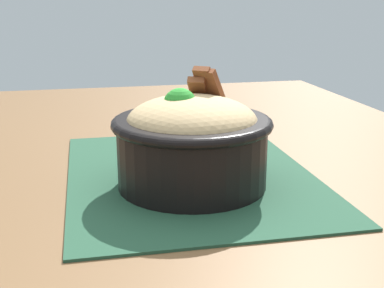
{
  "coord_description": "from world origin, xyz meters",
  "views": [
    {
      "loc": [
        -0.61,
        0.1,
        0.99
      ],
      "look_at": [
        -0.05,
        -0.02,
        0.82
      ],
      "focal_mm": 48.47,
      "sensor_mm": 36.0,
      "label": 1
    }
  ],
  "objects": [
    {
      "name": "placemat",
      "position": [
        -0.01,
        -0.03,
        0.77
      ],
      "size": [
        0.39,
        0.3,
        0.0
      ],
      "primitive_type": "cube",
      "rotation": [
        0.0,
        0.0,
        -0.01
      ],
      "color": "#1E422D",
      "rests_on": "table"
    },
    {
      "name": "table",
      "position": [
        0.0,
        0.0,
        0.71
      ],
      "size": [
        1.31,
        0.94,
        0.77
      ],
      "color": "brown",
      "rests_on": "ground_plane"
    },
    {
      "name": "bowl",
      "position": [
        -0.05,
        -0.02,
        0.83
      ],
      "size": [
        0.2,
        0.2,
        0.14
      ],
      "color": "black",
      "rests_on": "placemat"
    },
    {
      "name": "fork",
      "position": [
        0.05,
        -0.02,
        0.77
      ],
      "size": [
        0.03,
        0.13,
        0.0
      ],
      "color": "#BBBBBB",
      "rests_on": "placemat"
    }
  ]
}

